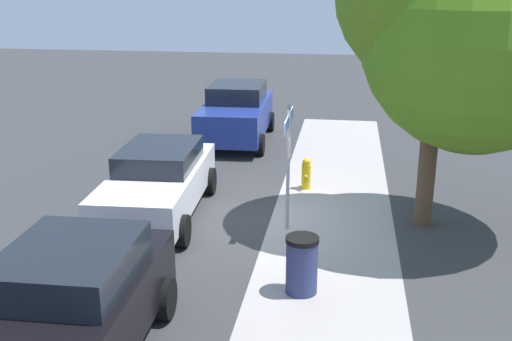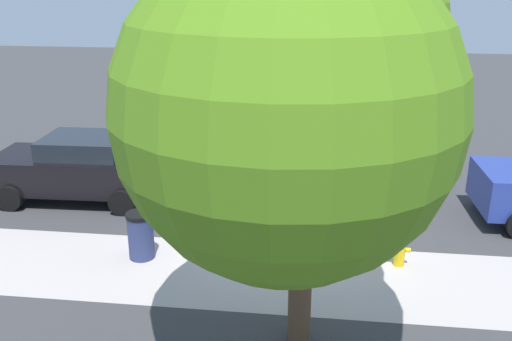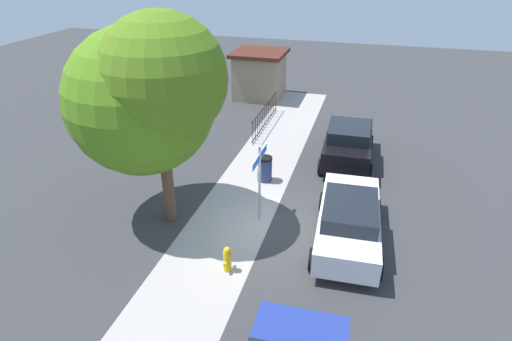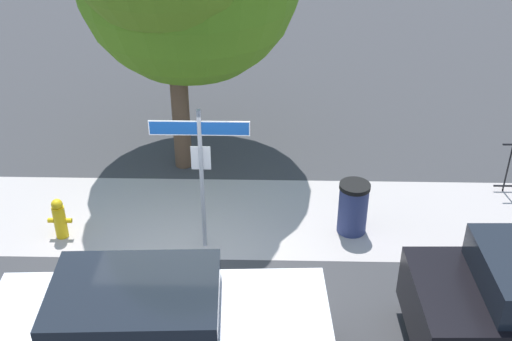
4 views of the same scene
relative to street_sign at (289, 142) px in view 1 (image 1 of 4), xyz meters
name	(u,v)px [view 1 (image 1 of 4)]	position (x,y,z in m)	size (l,w,h in m)	color
ground_plane	(270,222)	(-0.29, -0.40, -1.85)	(60.00, 60.00, 0.00)	#38383A
sidewalk_strip	(327,269)	(1.71, 0.90, -1.85)	(24.00, 2.60, 0.00)	#ABA29E
street_sign	(289,142)	(0.00, 0.00, 0.00)	(1.60, 0.07, 2.61)	#9EA0A5
shade_tree	(464,25)	(-0.54, 3.22, 2.26)	(4.42, 4.94, 6.54)	brown
car_blue	(236,113)	(-6.85, -2.32, -0.94)	(4.46, 2.19, 1.79)	navy
car_white	(158,181)	(-0.36, -2.84, -1.07)	(4.54, 2.12, 1.50)	white
car_black	(68,310)	(5.09, -2.35, -1.00)	(4.17, 2.11, 1.66)	black
fire_hydrant	(306,174)	(-2.57, 0.20, -1.47)	(0.42, 0.22, 0.78)	yellow
trash_bin	(302,265)	(2.60, 0.50, -1.36)	(0.55, 0.55, 0.98)	navy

